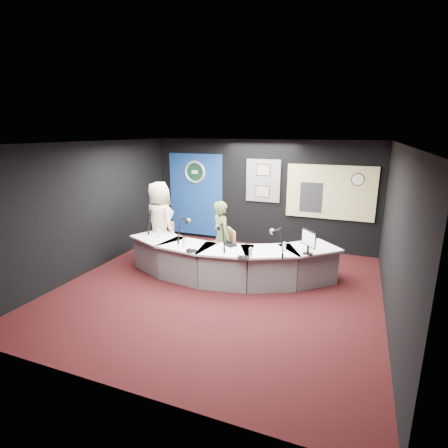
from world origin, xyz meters
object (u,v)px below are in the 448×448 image
at_px(armchair_left, 161,243).
at_px(armchair_right, 222,250).
at_px(broadcast_desk, 226,261).
at_px(person_man, 160,222).
at_px(person_woman, 222,237).

relative_size(armchair_left, armchair_right, 0.85).
distance_m(broadcast_desk, person_man, 1.93).
bearing_deg(person_woman, broadcast_desk, 172.51).
xyz_separation_m(armchair_left, person_woman, (1.60, -0.12, 0.36)).
distance_m(armchair_left, armchair_right, 1.60).
bearing_deg(armchair_right, broadcast_desk, 1.39).
height_order(armchair_right, person_man, person_man).
relative_size(broadcast_desk, person_woman, 2.83).
bearing_deg(person_man, broadcast_desk, -165.65).
distance_m(armchair_right, person_man, 1.66).
distance_m(armchair_right, person_woman, 0.29).
bearing_deg(broadcast_desk, person_man, 168.18).
height_order(armchair_left, person_man, person_man).
xyz_separation_m(armchair_left, person_man, (-0.00, 0.00, 0.52)).
bearing_deg(person_woman, person_man, 38.76).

